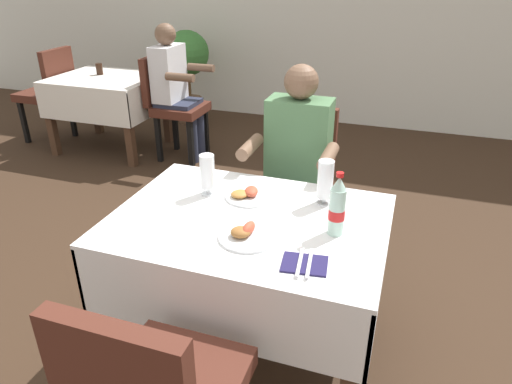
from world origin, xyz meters
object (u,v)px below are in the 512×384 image
object	(u,v)px
chair_far_diner_seat	(295,179)
seated_diner_far	(295,163)
napkin_cutlery_set	(305,264)
background_chair_left	(49,89)
beer_glass_left	(207,174)
background_table_tumbler	(99,69)
background_chair_right	(172,101)
potted_plant_corner	(187,62)
plate_near_camera	(247,234)
main_dining_table	(249,249)
beer_glass_middle	(325,182)
plate_far_diner	(248,195)
cola_bottle_primary	(337,207)
background_dining_table	(108,95)
background_patron	(175,85)

from	to	relation	value
chair_far_diner_seat	seated_diner_far	distance (m)	0.19
napkin_cutlery_set	background_chair_left	xyz separation A→B (m)	(-3.29, 2.42, -0.18)
beer_glass_left	background_table_tumbler	xyz separation A→B (m)	(-2.11, 2.07, -0.05)
background_chair_right	potted_plant_corner	distance (m)	1.12
napkin_cutlery_set	background_chair_left	size ratio (longest dim) A/B	0.20
background_chair_left	background_table_tumbler	bearing A→B (deg)	7.10
potted_plant_corner	background_chair_left	bearing A→B (deg)	-135.45
plate_near_camera	background_chair_right	xyz separation A→B (m)	(-1.60, 2.31, -0.20)
beer_glass_left	background_chair_left	size ratio (longest dim) A/B	0.21
main_dining_table	background_table_tumbler	xyz separation A→B (m)	(-2.37, 2.23, 0.22)
beer_glass_middle	background_chair_right	world-z (taller)	background_chair_right
napkin_cutlery_set	potted_plant_corner	size ratio (longest dim) A/B	0.18
chair_far_diner_seat	plate_near_camera	size ratio (longest dim) A/B	3.93
background_chair_left	potted_plant_corner	xyz separation A→B (m)	(1.07, 1.05, 0.15)
plate_far_diner	napkin_cutlery_set	world-z (taller)	plate_far_diner
plate_near_camera	napkin_cutlery_set	xyz separation A→B (m)	(0.27, -0.11, -0.01)
chair_far_diner_seat	plate_near_camera	xyz separation A→B (m)	(0.05, -0.99, 0.20)
beer_glass_middle	potted_plant_corner	size ratio (longest dim) A/B	0.20
background_table_tumbler	plate_near_camera	bearing A→B (deg)	-44.60
background_chair_left	background_table_tumbler	xyz separation A→B (m)	(0.60, 0.07, 0.23)
beer_glass_left	background_chair_left	xyz separation A→B (m)	(-2.71, 2.00, -0.28)
chair_far_diner_seat	beer_glass_middle	world-z (taller)	chair_far_diner_seat
background_chair_right	chair_far_diner_seat	bearing A→B (deg)	-40.42
plate_near_camera	cola_bottle_primary	bearing A→B (deg)	24.45
background_table_tumbler	main_dining_table	bearing A→B (deg)	-43.22
plate_near_camera	beer_glass_middle	distance (m)	0.47
background_dining_table	chair_far_diner_seat	bearing A→B (deg)	-30.29
cola_bottle_primary	seated_diner_far	bearing A→B (deg)	116.16
main_dining_table	background_patron	xyz separation A→B (m)	(-1.50, 2.15, 0.14)
plate_far_diner	beer_glass_middle	size ratio (longest dim) A/B	1.07
plate_far_diner	main_dining_table	bearing A→B (deg)	-69.40
beer_glass_middle	main_dining_table	bearing A→B (deg)	-140.00
plate_far_diner	potted_plant_corner	xyz separation A→B (m)	(-1.83, 3.02, -0.05)
background_chair_right	background_patron	size ratio (longest dim) A/B	0.77
seated_diner_far	background_chair_left	size ratio (longest dim) A/B	1.30
seated_diner_far	cola_bottle_primary	bearing A→B (deg)	-63.84
chair_far_diner_seat	plate_far_diner	size ratio (longest dim) A/B	4.20
plate_far_diner	background_chair_left	distance (m)	3.51
chair_far_diner_seat	beer_glass_left	bearing A→B (deg)	-111.33
beer_glass_left	background_chair_left	world-z (taller)	background_chair_left
plate_far_diner	cola_bottle_primary	xyz separation A→B (m)	(0.45, -0.19, 0.11)
chair_far_diner_seat	beer_glass_left	xyz separation A→B (m)	(-0.26, -0.68, 0.28)
main_dining_table	plate_near_camera	distance (m)	0.25
plate_near_camera	beer_glass_middle	world-z (taller)	beer_glass_middle
seated_diner_far	background_table_tumbler	xyz separation A→B (m)	(-2.40, 1.50, 0.08)
napkin_cutlery_set	background_chair_right	xyz separation A→B (m)	(-1.87, 2.42, -0.18)
plate_far_diner	background_dining_table	distance (m)	2.95
background_patron	potted_plant_corner	size ratio (longest dim) A/B	1.19
plate_far_diner	napkin_cutlery_set	size ratio (longest dim) A/B	1.19
napkin_cutlery_set	background_patron	world-z (taller)	background_patron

